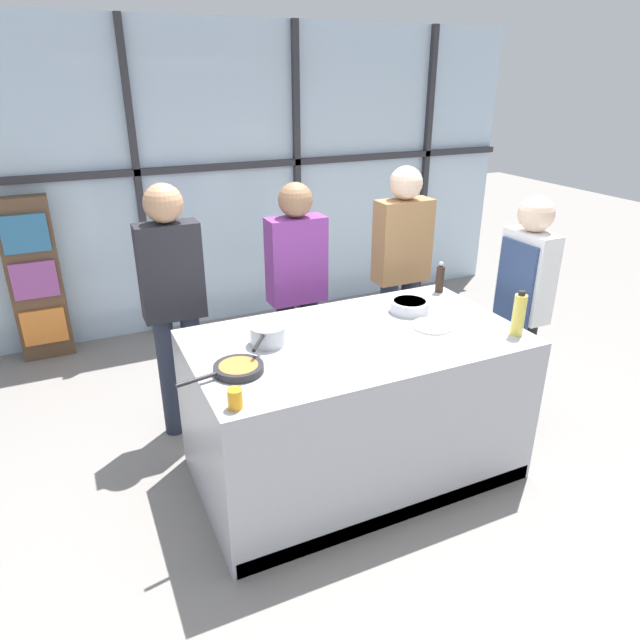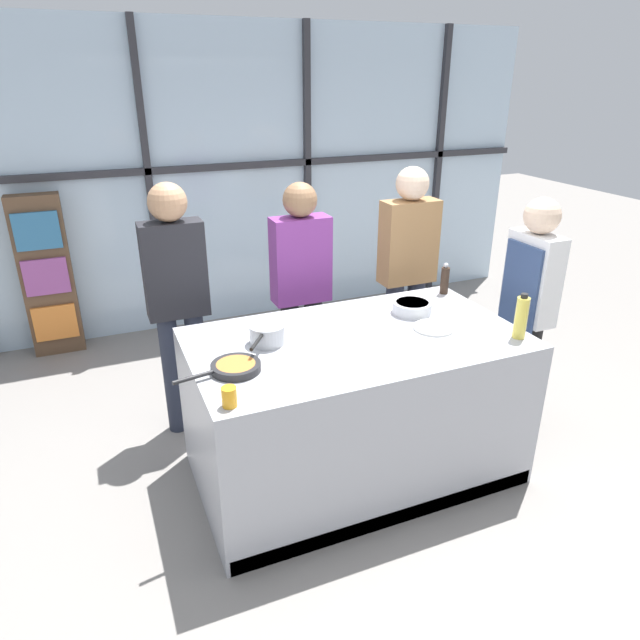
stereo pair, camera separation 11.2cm
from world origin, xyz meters
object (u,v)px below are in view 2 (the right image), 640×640
at_px(spectator_far_left, 177,294).
at_px(juice_glass_near, 229,397).
at_px(oil_bottle, 521,317).
at_px(saucepan, 267,333).
at_px(frying_pan, 235,367).
at_px(white_plate, 434,328).
at_px(chef, 528,301).
at_px(mixing_bowl, 412,307).
at_px(spectator_center_left, 301,284).
at_px(spectator_center_right, 407,265).
at_px(pepper_grinder, 445,280).

height_order(spectator_far_left, juice_glass_near, spectator_far_left).
bearing_deg(oil_bottle, saucepan, 160.43).
xyz_separation_m(spectator_far_left, frying_pan, (0.11, -1.03, -0.05)).
relative_size(frying_pan, oil_bottle, 1.70).
distance_m(spectator_far_left, white_plate, 1.66).
relative_size(chef, mixing_bowl, 6.54).
distance_m(saucepan, juice_glass_near, 0.67).
relative_size(oil_bottle, juice_glass_near, 2.79).
height_order(frying_pan, saucepan, saucepan).
xyz_separation_m(spectator_center_left, spectator_center_right, (0.87, 0.00, 0.03)).
relative_size(saucepan, white_plate, 1.38).
height_order(spectator_center_right, juice_glass_near, spectator_center_right).
distance_m(oil_bottle, pepper_grinder, 0.78).
xyz_separation_m(spectator_far_left, oil_bottle, (1.73, -1.26, 0.05)).
height_order(saucepan, white_plate, saucepan).
relative_size(oil_bottle, pepper_grinder, 1.23).
height_order(saucepan, oil_bottle, oil_bottle).
xyz_separation_m(chef, mixing_bowl, (-0.80, 0.16, 0.03)).
bearing_deg(spectator_center_right, white_plate, 68.17).
bearing_deg(oil_bottle, mixing_bowl, 124.15).
bearing_deg(mixing_bowl, juice_glass_near, -154.71).
height_order(spectator_center_left, spectator_center_right, spectator_center_right).
bearing_deg(mixing_bowl, chef, -11.13).
bearing_deg(white_plate, saucepan, 168.75).
bearing_deg(white_plate, chef, 7.73).
xyz_separation_m(white_plate, oil_bottle, (0.39, -0.29, 0.12)).
xyz_separation_m(white_plate, pepper_grinder, (0.40, 0.49, 0.09)).
bearing_deg(pepper_grinder, spectator_center_right, 90.77).
bearing_deg(spectator_far_left, juice_glass_near, 90.15).
height_order(frying_pan, pepper_grinder, pepper_grinder).
bearing_deg(pepper_grinder, spectator_far_left, 164.39).
bearing_deg(spectator_far_left, frying_pan, 96.19).
relative_size(frying_pan, juice_glass_near, 4.77).
bearing_deg(white_plate, spectator_far_left, 144.20).
height_order(spectator_center_left, juice_glass_near, spectator_center_left).
distance_m(spectator_center_left, white_plate, 1.08).
bearing_deg(spectator_center_left, spectator_center_right, -180.00).
distance_m(spectator_far_left, frying_pan, 1.03).
xyz_separation_m(chef, oil_bottle, (-0.42, -0.40, 0.11)).
bearing_deg(chef, saucepan, 87.26).
bearing_deg(white_plate, mixing_bowl, 88.33).
bearing_deg(spectator_center_right, spectator_far_left, 0.00).
height_order(spectator_center_left, saucepan, spectator_center_left).
relative_size(spectator_center_right, oil_bottle, 6.41).
relative_size(spectator_center_right, saucepan, 5.13).
distance_m(chef, white_plate, 0.81).
bearing_deg(pepper_grinder, white_plate, -129.24).
bearing_deg(oil_bottle, spectator_center_left, 124.41).
relative_size(frying_pan, pepper_grinder, 2.09).
bearing_deg(mixing_bowl, frying_pan, -165.57).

